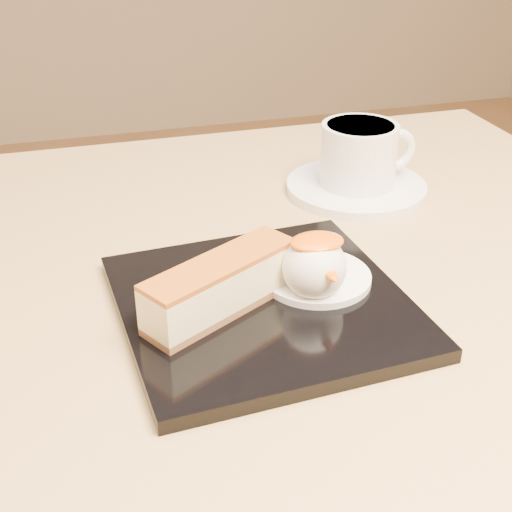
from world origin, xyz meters
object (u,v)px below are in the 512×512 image
object	(u,v)px
table	(287,433)
dessert_plate	(263,305)
ice_cream_scoop	(314,267)
coffee_cup	(360,153)
saucer	(356,187)
cheesecake	(221,286)

from	to	relation	value
table	dessert_plate	bearing A→B (deg)	-146.37
dessert_plate	ice_cream_scoop	world-z (taller)	ice_cream_scoop
coffee_cup	saucer	bearing A→B (deg)	180.00
dessert_plate	coffee_cup	world-z (taller)	coffee_cup
cheesecake	coffee_cup	world-z (taller)	coffee_cup
table	saucer	world-z (taller)	saucer
cheesecake	ice_cream_scoop	bearing A→B (deg)	-29.21
table	coffee_cup	xyz separation A→B (m)	(0.14, 0.18, 0.20)
table	cheesecake	size ratio (longest dim) A/B	6.06
saucer	coffee_cup	xyz separation A→B (m)	(0.00, 0.00, 0.04)
table	dessert_plate	distance (m)	0.17
table	cheesecake	xyz separation A→B (m)	(-0.06, -0.02, 0.19)
table	saucer	xyz separation A→B (m)	(0.13, 0.18, 0.16)
ice_cream_scoop	saucer	xyz separation A→B (m)	(0.12, 0.20, -0.03)
saucer	coffee_cup	size ratio (longest dim) A/B	1.39
cheesecake	ice_cream_scoop	world-z (taller)	ice_cream_scoop
table	saucer	distance (m)	0.27
dessert_plate	cheesecake	xyz separation A→B (m)	(-0.04, -0.01, 0.03)
dessert_plate	saucer	size ratio (longest dim) A/B	1.47
ice_cream_scoop	saucer	distance (m)	0.24
table	ice_cream_scoop	world-z (taller)	ice_cream_scoop
cheesecake	saucer	distance (m)	0.28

